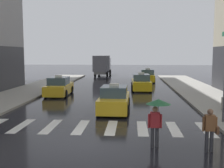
# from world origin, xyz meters

# --- Properties ---
(ground_plane) EXTENTS (160.00, 160.00, 0.00)m
(ground_plane) POSITION_xyz_m (0.00, 0.00, 0.00)
(ground_plane) COLOR black
(crosswalk_markings) EXTENTS (11.30, 2.80, 0.01)m
(crosswalk_markings) POSITION_xyz_m (-0.00, 3.00, 0.00)
(crosswalk_markings) COLOR silver
(crosswalk_markings) RESTS_ON ground
(taxi_lead) EXTENTS (1.99, 4.57, 1.80)m
(taxi_lead) POSITION_xyz_m (0.66, 7.03, 0.72)
(taxi_lead) COLOR gold
(taxi_lead) RESTS_ON ground
(taxi_second) EXTENTS (2.04, 4.59, 1.80)m
(taxi_second) POSITION_xyz_m (-4.68, 13.47, 0.72)
(taxi_second) COLOR gold
(taxi_second) RESTS_ON ground
(taxi_third) EXTENTS (2.03, 4.59, 1.80)m
(taxi_third) POSITION_xyz_m (2.71, 17.52, 0.72)
(taxi_third) COLOR yellow
(taxi_third) RESTS_ON ground
(taxi_fourth) EXTENTS (2.10, 4.62, 1.80)m
(taxi_fourth) POSITION_xyz_m (3.85, 25.88, 0.72)
(taxi_fourth) COLOR yellow
(taxi_fourth) RESTS_ON ground
(box_truck) EXTENTS (2.41, 7.59, 3.35)m
(box_truck) POSITION_xyz_m (-3.16, 35.37, 1.85)
(box_truck) COLOR #2D2D2D
(box_truck) RESTS_ON ground
(pedestrian_with_umbrella) EXTENTS (0.96, 0.96, 1.94)m
(pedestrian_with_umbrella) POSITION_xyz_m (2.76, 0.18, 1.52)
(pedestrian_with_umbrella) COLOR #333338
(pedestrian_with_umbrella) RESTS_ON ground
(pedestrian_with_handbag) EXTENTS (0.60, 0.24, 1.65)m
(pedestrian_with_handbag) POSITION_xyz_m (4.70, -0.15, 0.93)
(pedestrian_with_handbag) COLOR #333338
(pedestrian_with_handbag) RESTS_ON ground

